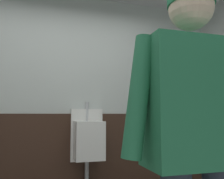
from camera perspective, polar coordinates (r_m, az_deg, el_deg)
wall_back at (r=3.15m, az=-11.94°, el=-1.35°), size 4.79×0.12×2.65m
wainscot_band_back at (r=3.11m, az=-12.16°, el=-15.71°), size 4.19×0.03×1.09m
urinal_solo at (r=2.98m, az=-5.64°, el=-11.75°), size 0.40×0.34×1.24m
person at (r=1.21m, az=19.37°, el=-8.35°), size 0.70×0.60×1.71m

